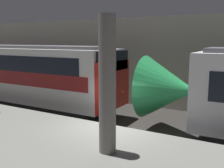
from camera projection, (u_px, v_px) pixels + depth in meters
ground_plane at (113, 151)px, 9.50m from camera, size 120.00×120.00×0.00m
platform at (66, 168)px, 7.18m from camera, size 40.00×5.22×0.98m
station_rear_barrier at (171, 64)px, 14.83m from camera, size 50.00×0.15×5.30m
support_pillar_near at (107, 85)px, 6.80m from camera, size 0.45×0.45×3.64m
train_boxy at (3, 74)px, 16.01m from camera, size 15.80×2.87×3.67m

